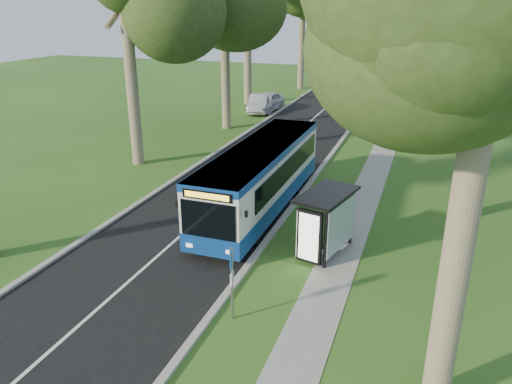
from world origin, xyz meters
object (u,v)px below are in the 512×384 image
bus (261,177)px  car_silver (259,103)px  litter_bin (331,199)px  car_white (267,102)px  bus_shelter (327,215)px  bus_stop_sign (232,275)px

bus → car_silver: bus is taller
litter_bin → car_white: car_white is taller
bus_shelter → litter_bin: (-0.76, 4.72, -1.21)m
bus_stop_sign → car_silver: bearing=98.5°
bus_stop_sign → litter_bin: (1.05, 9.55, -1.02)m
car_silver → bus_shelter: bearing=-77.7°
bus → car_silver: size_ratio=2.48×
car_white → car_silver: 0.80m
bus_shelter → litter_bin: bearing=112.7°
bus_stop_sign → car_silver: size_ratio=0.53×
bus → car_white: bearing=108.1°
bus_stop_sign → car_silver: bus_stop_sign is taller
bus_shelter → car_white: size_ratio=0.63×
bus → bus_shelter: 5.23m
bus → car_silver: 21.92m
litter_bin → car_white: size_ratio=0.20×
bus_shelter → car_silver: bus_shelter is taller
bus_stop_sign → car_silver: 30.53m
bus → car_white: size_ratio=2.32×
bus_stop_sign → bus_shelter: size_ratio=0.78×
bus → car_white: (-6.78, 21.24, -0.72)m
car_silver → bus: bearing=-82.8°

